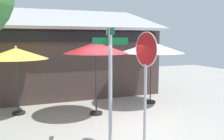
{
  "coord_description": "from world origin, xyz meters",
  "views": [
    {
      "loc": [
        -3.07,
        -6.36,
        2.62
      ],
      "look_at": [
        -0.17,
        1.2,
        1.6
      ],
      "focal_mm": 38.66,
      "sensor_mm": 36.0,
      "label": 1
    }
  ],
  "objects_px": {
    "street_sign_post": "(110,75)",
    "stop_sign": "(146,66)",
    "patio_umbrella_mustard_left": "(16,54)",
    "patio_umbrella_ivory_right": "(151,48)",
    "patio_umbrella_crimson_center": "(96,48)"
  },
  "relations": [
    {
      "from": "patio_umbrella_mustard_left",
      "to": "patio_umbrella_ivory_right",
      "type": "distance_m",
      "value": 5.13
    },
    {
      "from": "street_sign_post",
      "to": "patio_umbrella_ivory_right",
      "type": "height_order",
      "value": "street_sign_post"
    },
    {
      "from": "street_sign_post",
      "to": "patio_umbrella_ivory_right",
      "type": "bearing_deg",
      "value": 47.32
    },
    {
      "from": "street_sign_post",
      "to": "stop_sign",
      "type": "height_order",
      "value": "street_sign_post"
    },
    {
      "from": "patio_umbrella_crimson_center",
      "to": "patio_umbrella_ivory_right",
      "type": "bearing_deg",
      "value": 14.66
    },
    {
      "from": "stop_sign",
      "to": "patio_umbrella_ivory_right",
      "type": "bearing_deg",
      "value": 58.12
    },
    {
      "from": "stop_sign",
      "to": "patio_umbrella_ivory_right",
      "type": "relative_size",
      "value": 1.06
    },
    {
      "from": "patio_umbrella_ivory_right",
      "to": "stop_sign",
      "type": "bearing_deg",
      "value": -121.88
    },
    {
      "from": "street_sign_post",
      "to": "patio_umbrella_mustard_left",
      "type": "distance_m",
      "value": 4.17
    },
    {
      "from": "patio_umbrella_mustard_left",
      "to": "patio_umbrella_crimson_center",
      "type": "relative_size",
      "value": 0.92
    },
    {
      "from": "patio_umbrella_mustard_left",
      "to": "patio_umbrella_ivory_right",
      "type": "relative_size",
      "value": 0.91
    },
    {
      "from": "patio_umbrella_crimson_center",
      "to": "patio_umbrella_ivory_right",
      "type": "relative_size",
      "value": 0.99
    },
    {
      "from": "stop_sign",
      "to": "patio_umbrella_crimson_center",
      "type": "height_order",
      "value": "stop_sign"
    },
    {
      "from": "street_sign_post",
      "to": "patio_umbrella_ivory_right",
      "type": "relative_size",
      "value": 1.1
    },
    {
      "from": "street_sign_post",
      "to": "patio_umbrella_mustard_left",
      "type": "bearing_deg",
      "value": 120.7
    }
  ]
}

